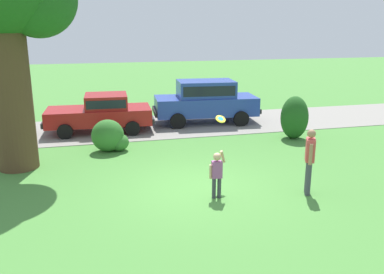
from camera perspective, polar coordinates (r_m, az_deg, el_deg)
ground_plane at (r=11.20m, az=0.87°, el=-7.14°), size 80.00×80.00×0.00m
driveway_strip at (r=17.93m, az=-5.10°, el=1.48°), size 28.00×4.40×0.02m
shrub_near_tree at (r=14.55m, az=-11.38°, el=0.02°), size 1.28×0.93×1.13m
shrub_centre_left at (r=16.32m, az=14.11°, el=2.65°), size 1.05×1.11×1.66m
parked_sedan at (r=17.27m, az=-12.54°, el=3.48°), size 4.48×2.25×1.56m
parked_suv at (r=18.40m, az=1.93°, el=5.28°), size 4.82×2.37×1.92m
child_thrower at (r=10.35m, az=3.49°, el=-4.83°), size 0.46×0.25×1.29m
frisbee at (r=11.12m, az=4.01°, el=2.52°), size 0.30×0.25×0.21m
adult_onlooker at (r=10.94m, az=16.10°, el=-2.84°), size 0.35×0.49×1.74m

